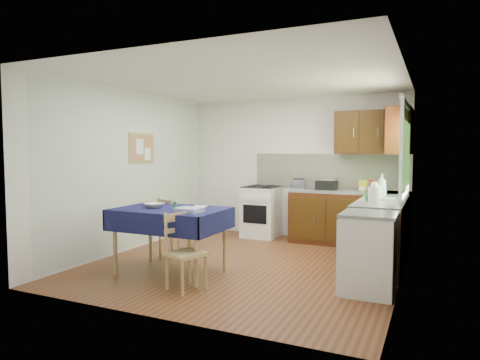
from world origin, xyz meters
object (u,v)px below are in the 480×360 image
at_px(chair_near, 184,249).
at_px(dish_rack, 380,197).
at_px(chair_far, 173,227).
at_px(toaster, 299,184).
at_px(dining_table, 170,217).
at_px(kettle, 374,193).
at_px(sandwich_press, 327,184).

distance_m(chair_near, dish_rack, 2.77).
relative_size(chair_far, dish_rack, 2.41).
distance_m(chair_far, toaster, 2.39).
relative_size(dining_table, kettle, 5.15).
xyz_separation_m(chair_far, sandwich_press, (1.72, 2.05, 0.52)).
height_order(chair_near, toaster, toaster).
distance_m(dish_rack, kettle, 0.45).
bearing_deg(chair_far, dish_rack, -135.98).
bearing_deg(kettle, sandwich_press, 122.15).
bearing_deg(chair_far, sandwich_press, -105.45).
relative_size(sandwich_press, dish_rack, 0.88).
xyz_separation_m(dining_table, chair_far, (-0.35, 0.57, -0.25)).
xyz_separation_m(dish_rack, kettle, (-0.02, -0.44, 0.10)).
bearing_deg(toaster, dining_table, -114.99).
xyz_separation_m(dining_table, sandwich_press, (1.37, 2.62, 0.27)).
xyz_separation_m(toaster, dish_rack, (1.44, -1.00, -0.06)).
bearing_deg(kettle, dish_rack, 87.62).
xyz_separation_m(dining_table, dish_rack, (2.35, 1.53, 0.20)).
height_order(chair_far, dish_rack, dish_rack).
height_order(chair_near, kettle, kettle).
bearing_deg(kettle, toaster, 134.57).
height_order(dining_table, chair_far, chair_far).
height_order(sandwich_press, kettle, kettle).
bearing_deg(chair_near, toaster, 15.48).
bearing_deg(dining_table, kettle, 44.41).
relative_size(dining_table, sandwich_press, 4.18).
bearing_deg(toaster, dish_rack, -40.08).
height_order(chair_far, kettle, kettle).
bearing_deg(chair_far, chair_near, 153.41).
height_order(toaster, kettle, kettle).
xyz_separation_m(toaster, sandwich_press, (0.46, 0.09, 0.01)).
height_order(dining_table, sandwich_press, sandwich_press).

